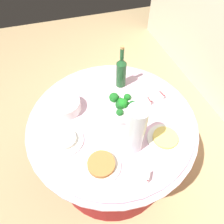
# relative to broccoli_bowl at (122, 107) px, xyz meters

# --- Properties ---
(ground_plane) EXTENTS (6.00, 6.00, 0.00)m
(ground_plane) POSITION_rel_broccoli_bowl_xyz_m (0.03, -0.08, -0.79)
(ground_plane) COLOR tan
(buffet_table) EXTENTS (1.16, 1.16, 0.74)m
(buffet_table) POSITION_rel_broccoli_bowl_xyz_m (0.03, -0.08, -0.41)
(buffet_table) COLOR maroon
(buffet_table) RESTS_ON ground_plane
(broccoli_bowl) EXTENTS (0.28, 0.28, 0.12)m
(broccoli_bowl) POSITION_rel_broccoli_bowl_xyz_m (0.00, 0.00, 0.00)
(broccoli_bowl) COLOR white
(broccoli_bowl) RESTS_ON buffet_table
(plate_stack) EXTENTS (0.21, 0.21, 0.08)m
(plate_stack) POSITION_rel_broccoli_bowl_xyz_m (-0.13, -0.36, -0.01)
(plate_stack) COLOR white
(plate_stack) RESTS_ON buffet_table
(wine_bottle) EXTENTS (0.07, 0.07, 0.34)m
(wine_bottle) POSITION_rel_broccoli_bowl_xyz_m (-0.25, 0.08, 0.08)
(wine_bottle) COLOR #1D4E26
(wine_bottle) RESTS_ON buffet_table
(decorative_fruit_vase) EXTENTS (0.11, 0.11, 0.34)m
(decorative_fruit_vase) POSITION_rel_broccoli_bowl_xyz_m (0.27, -0.02, 0.10)
(decorative_fruit_vase) COLOR silver
(decorative_fruit_vase) RESTS_ON buffet_table
(serving_tongs) EXTENTS (0.16, 0.11, 0.01)m
(serving_tongs) POSITION_rel_broccoli_bowl_xyz_m (-0.23, -0.05, -0.04)
(serving_tongs) COLOR silver
(serving_tongs) RESTS_ON buffet_table
(food_plate_rice) EXTENTS (0.22, 0.22, 0.04)m
(food_plate_rice) POSITION_rel_broccoli_bowl_xyz_m (0.12, -0.41, -0.03)
(food_plate_rice) COLOR white
(food_plate_rice) RESTS_ON buffet_table
(food_plate_noodles) EXTENTS (0.22, 0.22, 0.03)m
(food_plate_noodles) POSITION_rel_broccoli_bowl_xyz_m (0.30, 0.18, -0.03)
(food_plate_noodles) COLOR white
(food_plate_noodles) RESTS_ON buffet_table
(food_plate_peanuts) EXTENTS (0.22, 0.22, 0.04)m
(food_plate_peanuts) POSITION_rel_broccoli_bowl_xyz_m (0.34, -0.24, -0.03)
(food_plate_peanuts) COLOR white
(food_plate_peanuts) RESTS_ON buffet_table
(label_placard_front) EXTENTS (0.05, 0.02, 0.05)m
(label_placard_front) POSITION_rel_broccoli_bowl_xyz_m (-0.03, 0.32, -0.01)
(label_placard_front) COLOR white
(label_placard_front) RESTS_ON buffet_table
(label_placard_mid) EXTENTS (0.05, 0.01, 0.05)m
(label_placard_mid) POSITION_rel_broccoli_bowl_xyz_m (-0.01, 0.21, -0.01)
(label_placard_mid) COLOR white
(label_placard_mid) RESTS_ON buffet_table
(label_placard_rear) EXTENTS (0.05, 0.04, 0.05)m
(label_placard_rear) POSITION_rel_broccoli_bowl_xyz_m (0.49, -0.02, -0.01)
(label_placard_rear) COLOR white
(label_placard_rear) RESTS_ON buffet_table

